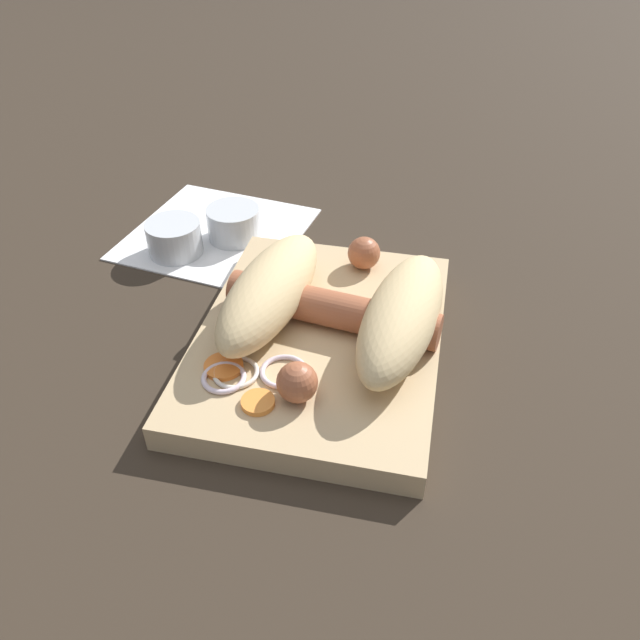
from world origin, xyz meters
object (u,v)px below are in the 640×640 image
object	(u,v)px
condiment_cup_near	(234,226)
condiment_cup_far	(175,240)
bread_roll	(334,305)
sausage	(332,309)
food_tray	(320,341)

from	to	relation	value
condiment_cup_near	condiment_cup_far	bearing A→B (deg)	-50.97
bread_roll	condiment_cup_far	distance (m)	0.20
bread_roll	sausage	world-z (taller)	bread_roll
sausage	condiment_cup_near	world-z (taller)	sausage
food_tray	condiment_cup_near	world-z (taller)	condiment_cup_near
food_tray	sausage	bearing A→B (deg)	146.29
sausage	condiment_cup_far	bearing A→B (deg)	-119.60
food_tray	condiment_cup_near	xyz separation A→B (m)	(-0.14, -0.11, 0.00)
bread_roll	condiment_cup_far	size ratio (longest dim) A/B	3.39
bread_roll	condiment_cup_near	xyz separation A→B (m)	(-0.14, -0.12, -0.03)
condiment_cup_near	food_tray	bearing A→B (deg)	39.03
condiment_cup_far	bread_roll	bearing A→B (deg)	58.88
condiment_cup_near	sausage	bearing A→B (deg)	42.80
condiment_cup_near	condiment_cup_far	xyz separation A→B (m)	(0.04, -0.04, 0.00)
sausage	condiment_cup_far	world-z (taller)	sausage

